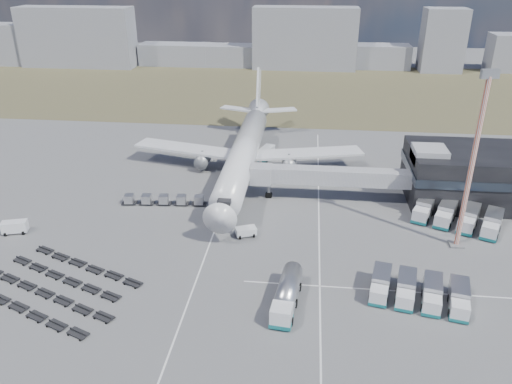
# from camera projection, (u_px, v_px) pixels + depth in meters

# --- Properties ---
(ground) EXTENTS (420.00, 420.00, 0.00)m
(ground) POSITION_uv_depth(u_px,v_px,m) (220.00, 250.00, 80.48)
(ground) COLOR #565659
(ground) RESTS_ON ground
(grass_strip) EXTENTS (420.00, 90.00, 0.01)m
(grass_strip) POSITION_uv_depth(u_px,v_px,m) (273.00, 89.00, 179.41)
(grass_strip) COLOR brown
(grass_strip) RESTS_ON ground
(lane_markings) EXTENTS (47.12, 110.00, 0.01)m
(lane_markings) POSITION_uv_depth(u_px,v_px,m) (281.00, 244.00, 82.23)
(lane_markings) COLOR silver
(lane_markings) RESTS_ON ground
(terminal) EXTENTS (30.40, 16.40, 11.00)m
(terminal) POSITION_uv_depth(u_px,v_px,m) (487.00, 175.00, 95.15)
(terminal) COLOR black
(terminal) RESTS_ON ground
(jet_bridge) EXTENTS (30.30, 3.80, 7.05)m
(jet_bridge) POSITION_uv_depth(u_px,v_px,m) (320.00, 176.00, 95.15)
(jet_bridge) COLOR #939399
(jet_bridge) RESTS_ON ground
(airliner) EXTENTS (51.59, 64.53, 17.62)m
(airliner) POSITION_uv_depth(u_px,v_px,m) (245.00, 150.00, 107.34)
(airliner) COLOR silver
(airliner) RESTS_ON ground
(skyline) EXTENTS (292.06, 22.34, 24.79)m
(skyline) POSITION_uv_depth(u_px,v_px,m) (244.00, 45.00, 210.11)
(skyline) COLOR gray
(skyline) RESTS_ON ground
(fuel_tanker) EXTENTS (4.03, 11.36, 3.59)m
(fuel_tanker) POSITION_uv_depth(u_px,v_px,m) (287.00, 294.00, 67.07)
(fuel_tanker) COLOR silver
(fuel_tanker) RESTS_ON ground
(pushback_tug) EXTENTS (3.92, 3.06, 1.54)m
(pushback_tug) POSITION_uv_depth(u_px,v_px,m) (246.00, 232.00, 84.39)
(pushback_tug) COLOR silver
(pushback_tug) RESTS_ON ground
(utility_van) EXTENTS (4.48, 2.97, 2.21)m
(utility_van) POSITION_uv_depth(u_px,v_px,m) (15.00, 227.00, 85.10)
(utility_van) COLOR silver
(utility_van) RESTS_ON ground
(catering_truck) EXTENTS (3.95, 6.17, 2.63)m
(catering_truck) POSITION_uv_depth(u_px,v_px,m) (266.00, 154.00, 116.38)
(catering_truck) COLOR silver
(catering_truck) RESTS_ON ground
(service_trucks_near) EXTENTS (13.96, 9.55, 2.84)m
(service_trucks_near) POSITION_uv_depth(u_px,v_px,m) (419.00, 291.00, 68.11)
(service_trucks_near) COLOR silver
(service_trucks_near) RESTS_ON ground
(service_trucks_far) EXTENTS (15.98, 12.83, 3.12)m
(service_trucks_far) POSITION_uv_depth(u_px,v_px,m) (457.00, 216.00, 87.63)
(service_trucks_far) COLOR silver
(service_trucks_far) RESTS_ON ground
(uld_row) EXTENTS (16.19, 2.85, 1.77)m
(uld_row) POSITION_uv_depth(u_px,v_px,m) (164.00, 200.00, 94.90)
(uld_row) COLOR black
(uld_row) RESTS_ON ground
(baggage_dollies) EXTENTS (27.09, 21.20, 0.66)m
(baggage_dollies) POSITION_uv_depth(u_px,v_px,m) (52.00, 285.00, 71.39)
(baggage_dollies) COLOR black
(baggage_dollies) RESTS_ON ground
(floodlight_mast) EXTENTS (2.74, 2.22, 28.71)m
(floodlight_mast) POSITION_uv_depth(u_px,v_px,m) (472.00, 164.00, 75.79)
(floodlight_mast) COLOR #B33C1C
(floodlight_mast) RESTS_ON ground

